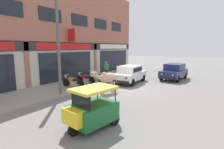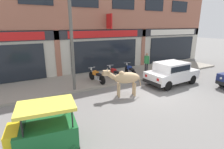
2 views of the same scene
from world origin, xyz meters
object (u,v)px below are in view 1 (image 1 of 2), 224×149
object	(u,v)px
car_0	(130,73)
motorcycle_1	(86,79)
pedestrian	(106,68)
cow	(106,78)
auto_rickshaw	(92,111)
motorcycle_0	(73,82)
utility_pole	(58,48)
car_1	(174,71)
motorcycle_2	(96,77)

from	to	relation	value
car_0	motorcycle_1	size ratio (longest dim) A/B	2.02
pedestrian	cow	bearing A→B (deg)	-144.99
auto_rickshaw	motorcycle_0	size ratio (longest dim) A/B	1.15
car_0	motorcycle_1	bearing A→B (deg)	140.62
motorcycle_1	cow	bearing A→B (deg)	-108.23
pedestrian	utility_pole	distance (m)	6.10
cow	pedestrian	distance (m)	4.43
car_0	utility_pole	distance (m)	6.51
utility_pole	pedestrian	bearing A→B (deg)	5.62
motorcycle_1	pedestrian	bearing A→B (deg)	-0.08
pedestrian	car_1	bearing A→B (deg)	-54.13
auto_rickshaw	pedestrian	world-z (taller)	pedestrian
utility_pole	car_0	bearing A→B (deg)	-16.93
car_1	motorcycle_2	bearing A→B (deg)	134.19
cow	utility_pole	bearing A→B (deg)	137.66
motorcycle_0	motorcycle_2	xyz separation A→B (m)	(2.71, 0.10, 0.00)
car_0	motorcycle_1	world-z (taller)	car_0
motorcycle_1	pedestrian	world-z (taller)	pedestrian
motorcycle_2	utility_pole	size ratio (longest dim) A/B	0.32
car_1	auto_rickshaw	size ratio (longest dim) A/B	1.79
car_1	motorcycle_1	xyz separation A→B (m)	(-6.48, 5.11, -0.30)
motorcycle_1	motorcycle_0	bearing A→B (deg)	178.80
car_0	auto_rickshaw	xyz separation A→B (m)	(-8.21, -2.61, -0.15)
cow	motorcycle_1	bearing A→B (deg)	71.77
cow	car_0	bearing A→B (deg)	2.77
car_0	utility_pole	world-z (taller)	utility_pole
auto_rickshaw	motorcycle_1	world-z (taller)	auto_rickshaw
motorcycle_0	motorcycle_2	world-z (taller)	same
motorcycle_2	utility_pole	world-z (taller)	utility_pole
auto_rickshaw	motorcycle_2	size ratio (longest dim) A/B	1.16
auto_rickshaw	utility_pole	size ratio (longest dim) A/B	0.37
auto_rickshaw	utility_pole	bearing A→B (deg)	62.22
motorcycle_0	utility_pole	size ratio (longest dim) A/B	0.32
car_1	pedestrian	size ratio (longest dim) A/B	2.32
cow	motorcycle_0	world-z (taller)	cow
motorcycle_0	utility_pole	distance (m)	3.00
pedestrian	auto_rickshaw	bearing A→B (deg)	-148.50
motorcycle_1	car_0	bearing A→B (deg)	-39.38
car_0	motorcycle_0	distance (m)	4.85
pedestrian	motorcycle_0	bearing A→B (deg)	179.56
cow	car_1	bearing A→B (deg)	-19.27
motorcycle_0	motorcycle_1	size ratio (longest dim) A/B	1.00
car_0	motorcycle_2	bearing A→B (deg)	120.86
pedestrian	utility_pole	xyz separation A→B (m)	(-5.80, -0.57, 1.82)
motorcycle_2	utility_pole	xyz separation A→B (m)	(-4.40, -0.70, 2.42)
motorcycle_2	car_1	bearing A→B (deg)	-45.81
auto_rickshaw	cow	bearing A→B (deg)	28.46
car_0	auto_rickshaw	size ratio (longest dim) A/B	1.76
car_1	motorcycle_2	size ratio (longest dim) A/B	2.07
car_1	motorcycle_2	world-z (taller)	car_1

